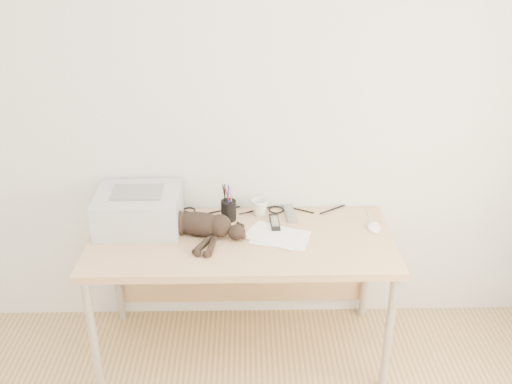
{
  "coord_description": "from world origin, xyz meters",
  "views": [
    {
      "loc": [
        0.03,
        -1.2,
        2.25
      ],
      "look_at": [
        0.08,
        1.34,
        1.03
      ],
      "focal_mm": 40.0,
      "sensor_mm": 36.0,
      "label": 1
    }
  ],
  "objects_px": {
    "desk": "(241,251)",
    "cat": "(197,225)",
    "mug": "(260,207)",
    "pen_cup": "(229,210)",
    "mouse": "(374,225)",
    "printer": "(139,209)"
  },
  "relations": [
    {
      "from": "mug",
      "to": "desk",
      "type": "bearing_deg",
      "value": -120.61
    },
    {
      "from": "printer",
      "to": "desk",
      "type": "bearing_deg",
      "value": -5.95
    },
    {
      "from": "desk",
      "to": "pen_cup",
      "type": "bearing_deg",
      "value": 119.38
    },
    {
      "from": "cat",
      "to": "printer",
      "type": "bearing_deg",
      "value": 176.66
    },
    {
      "from": "desk",
      "to": "mug",
      "type": "height_order",
      "value": "mug"
    },
    {
      "from": "printer",
      "to": "cat",
      "type": "height_order",
      "value": "printer"
    },
    {
      "from": "desk",
      "to": "cat",
      "type": "height_order",
      "value": "cat"
    },
    {
      "from": "mug",
      "to": "printer",
      "type": "bearing_deg",
      "value": -169.68
    },
    {
      "from": "desk",
      "to": "cat",
      "type": "distance_m",
      "value": 0.31
    },
    {
      "from": "desk",
      "to": "mug",
      "type": "distance_m",
      "value": 0.27
    },
    {
      "from": "printer",
      "to": "mouse",
      "type": "bearing_deg",
      "value": -2.14
    },
    {
      "from": "mug",
      "to": "mouse",
      "type": "relative_size",
      "value": 0.84
    },
    {
      "from": "mug",
      "to": "pen_cup",
      "type": "relative_size",
      "value": 0.47
    },
    {
      "from": "cat",
      "to": "mouse",
      "type": "height_order",
      "value": "cat"
    },
    {
      "from": "cat",
      "to": "mouse",
      "type": "bearing_deg",
      "value": 18.11
    },
    {
      "from": "desk",
      "to": "pen_cup",
      "type": "xyz_separation_m",
      "value": [
        -0.07,
        0.12,
        0.19
      ]
    },
    {
      "from": "cat",
      "to": "mug",
      "type": "xyz_separation_m",
      "value": [
        0.34,
        0.22,
        -0.01
      ]
    },
    {
      "from": "mug",
      "to": "mouse",
      "type": "xyz_separation_m",
      "value": [
        0.62,
        -0.17,
        -0.03
      ]
    },
    {
      "from": "cat",
      "to": "pen_cup",
      "type": "relative_size",
      "value": 2.69
    },
    {
      "from": "cat",
      "to": "mouse",
      "type": "distance_m",
      "value": 0.96
    },
    {
      "from": "mouse",
      "to": "mug",
      "type": "bearing_deg",
      "value": 168.38
    },
    {
      "from": "mug",
      "to": "pen_cup",
      "type": "distance_m",
      "value": 0.18
    }
  ]
}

